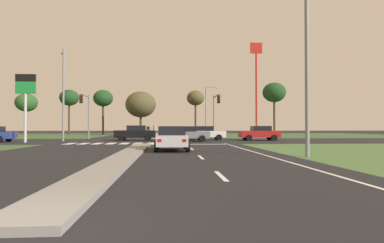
% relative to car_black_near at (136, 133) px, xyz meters
% --- Properties ---
extents(ground_plane, '(200.00, 200.00, 0.00)m').
position_rel_car_black_near_xyz_m(ground_plane, '(1.50, -1.46, -0.81)').
color(ground_plane, black).
extents(grass_verge_far_left, '(35.00, 35.00, 0.01)m').
position_rel_car_black_near_xyz_m(grass_verge_far_left, '(-24.00, 23.04, -0.81)').
color(grass_verge_far_left, '#385B2D').
rests_on(grass_verge_far_left, ground).
extents(grass_verge_far_right, '(35.00, 35.00, 0.01)m').
position_rel_car_black_near_xyz_m(grass_verge_far_right, '(27.00, 23.04, -0.81)').
color(grass_verge_far_right, '#385B2D').
rests_on(grass_verge_far_right, ground).
extents(median_island_near, '(1.20, 22.00, 0.14)m').
position_rel_car_black_near_xyz_m(median_island_near, '(1.50, -20.46, -0.74)').
color(median_island_near, gray).
rests_on(median_island_near, ground).
extents(median_island_far, '(1.20, 36.00, 0.14)m').
position_rel_car_black_near_xyz_m(median_island_far, '(1.50, 23.54, -0.74)').
color(median_island_far, gray).
rests_on(median_island_far, ground).
extents(lane_dash_near, '(0.14, 2.00, 0.01)m').
position_rel_car_black_near_xyz_m(lane_dash_near, '(5.00, -26.29, -0.81)').
color(lane_dash_near, silver).
rests_on(lane_dash_near, ground).
extents(lane_dash_second, '(0.14, 2.00, 0.01)m').
position_rel_car_black_near_xyz_m(lane_dash_second, '(5.00, -20.29, -0.81)').
color(lane_dash_second, silver).
rests_on(lane_dash_second, ground).
extents(lane_dash_third, '(0.14, 2.00, 0.01)m').
position_rel_car_black_near_xyz_m(lane_dash_third, '(5.00, -14.29, -0.81)').
color(lane_dash_third, silver).
rests_on(lane_dash_third, ground).
extents(edge_line_right, '(0.14, 24.00, 0.01)m').
position_rel_car_black_near_xyz_m(edge_line_right, '(8.35, -19.46, -0.81)').
color(edge_line_right, silver).
rests_on(edge_line_right, ground).
extents(stop_bar_near, '(6.40, 0.50, 0.01)m').
position_rel_car_black_near_xyz_m(stop_bar_near, '(5.30, -8.46, -0.81)').
color(stop_bar_near, silver).
rests_on(stop_bar_near, ground).
extents(crosswalk_bar_near, '(0.70, 2.80, 0.01)m').
position_rel_car_black_near_xyz_m(crosswalk_bar_near, '(-4.90, -6.66, -0.81)').
color(crosswalk_bar_near, silver).
rests_on(crosswalk_bar_near, ground).
extents(crosswalk_bar_second, '(0.70, 2.80, 0.01)m').
position_rel_car_black_near_xyz_m(crosswalk_bar_second, '(-3.75, -6.66, -0.81)').
color(crosswalk_bar_second, silver).
rests_on(crosswalk_bar_second, ground).
extents(crosswalk_bar_third, '(0.70, 2.80, 0.01)m').
position_rel_car_black_near_xyz_m(crosswalk_bar_third, '(-2.60, -6.66, -0.81)').
color(crosswalk_bar_third, silver).
rests_on(crosswalk_bar_third, ground).
extents(crosswalk_bar_fourth, '(0.70, 2.80, 0.01)m').
position_rel_car_black_near_xyz_m(crosswalk_bar_fourth, '(-1.45, -6.66, -0.81)').
color(crosswalk_bar_fourth, silver).
rests_on(crosswalk_bar_fourth, ground).
extents(crosswalk_bar_fifth, '(0.70, 2.80, 0.01)m').
position_rel_car_black_near_xyz_m(crosswalk_bar_fifth, '(-0.30, -6.66, -0.81)').
color(crosswalk_bar_fifth, silver).
rests_on(crosswalk_bar_fifth, ground).
extents(crosswalk_bar_sixth, '(0.70, 2.80, 0.01)m').
position_rel_car_black_near_xyz_m(crosswalk_bar_sixth, '(0.85, -6.66, -0.81)').
color(crosswalk_bar_sixth, silver).
rests_on(crosswalk_bar_sixth, ground).
extents(crosswalk_bar_seventh, '(0.70, 2.80, 0.01)m').
position_rel_car_black_near_xyz_m(crosswalk_bar_seventh, '(2.00, -6.66, -0.81)').
color(crosswalk_bar_seventh, silver).
rests_on(crosswalk_bar_seventh, ground).
extents(car_black_near, '(4.30, 2.03, 1.59)m').
position_rel_car_black_near_xyz_m(car_black_near, '(0.00, 0.00, 0.00)').
color(car_black_near, black).
rests_on(car_black_near, ground).
extents(car_silver_second, '(1.99, 4.14, 1.47)m').
position_rel_car_black_near_xyz_m(car_silver_second, '(3.69, -15.68, -0.06)').
color(car_silver_second, '#B7B7BC').
rests_on(car_silver_second, ground).
extents(car_teal_third, '(2.03, 4.26, 1.54)m').
position_rel_car_black_near_xyz_m(car_teal_third, '(-0.78, 26.66, -0.03)').
color(car_teal_third, '#19565B').
rests_on(car_teal_third, ground).
extents(car_red_fourth, '(4.26, 2.00, 1.55)m').
position_rel_car_black_near_xyz_m(car_red_fourth, '(13.29, -0.63, -0.02)').
color(car_red_fourth, '#A31919').
rests_on(car_red_fourth, ground).
extents(car_maroon_fifth, '(2.06, 4.18, 1.59)m').
position_rel_car_black_near_xyz_m(car_maroon_fifth, '(-0.69, 15.90, -0.00)').
color(car_maroon_fifth, maroon).
rests_on(car_maroon_fifth, ground).
extents(car_grey_seventh, '(4.40, 2.02, 1.50)m').
position_rel_car_black_near_xyz_m(car_grey_seventh, '(5.32, -2.87, -0.04)').
color(car_grey_seventh, slate).
rests_on(car_grey_seventh, ground).
extents(car_white_eighth, '(4.46, 1.97, 1.52)m').
position_rel_car_black_near_xyz_m(car_white_eighth, '(7.49, 0.69, -0.03)').
color(car_white_eighth, silver).
rests_on(car_white_eighth, ground).
extents(traffic_signal_far_left, '(0.32, 3.94, 5.31)m').
position_rel_car_black_near_xyz_m(traffic_signal_far_left, '(-6.10, 3.71, 2.81)').
color(traffic_signal_far_left, gray).
rests_on(traffic_signal_far_left, ground).
extents(traffic_signal_far_right, '(0.32, 4.41, 5.35)m').
position_rel_car_black_near_xyz_m(traffic_signal_far_right, '(9.10, 3.53, 2.87)').
color(traffic_signal_far_right, gray).
rests_on(traffic_signal_far_right, ground).
extents(street_lamp_near, '(1.88, 1.28, 8.93)m').
position_rel_car_black_near_xyz_m(street_lamp_near, '(10.30, -20.39, 4.18)').
color(street_lamp_near, gray).
rests_on(street_lamp_near, ground).
extents(street_lamp_second, '(0.94, 1.80, 9.44)m').
position_rel_car_black_near_xyz_m(street_lamp_second, '(-7.19, -1.11, 4.42)').
color(street_lamp_second, gray).
rests_on(street_lamp_second, ground).
extents(street_lamp_third, '(2.45, 0.28, 8.66)m').
position_rel_car_black_near_xyz_m(street_lamp_third, '(10.37, 23.08, 4.06)').
color(street_lamp_third, gray).
rests_on(street_lamp_third, ground).
extents(pedestrian_at_median, '(0.34, 0.34, 1.68)m').
position_rel_car_black_near_xyz_m(pedestrian_at_median, '(1.67, 7.99, 0.34)').
color(pedestrian_at_median, '#9E8966').
rests_on(pedestrian_at_median, median_island_far).
extents(fastfood_pole_sign, '(1.80, 0.40, 14.39)m').
position_rel_car_black_near_xyz_m(fastfood_pole_sign, '(16.96, 14.42, 9.44)').
color(fastfood_pole_sign, red).
rests_on(fastfood_pole_sign, ground).
extents(fuel_price_totem, '(1.80, 0.24, 6.32)m').
position_rel_car_black_near_xyz_m(fuel_price_totem, '(-9.69, -4.07, 3.81)').
color(fuel_price_totem, silver).
rests_on(fuel_price_totem, ground).
extents(treeline_near, '(4.03, 4.03, 7.78)m').
position_rel_car_black_near_xyz_m(treeline_near, '(-23.33, 29.21, 5.22)').
color(treeline_near, '#423323').
rests_on(treeline_near, ground).
extents(treeline_second, '(3.59, 3.59, 8.54)m').
position_rel_car_black_near_xyz_m(treeline_second, '(-15.31, 28.88, 6.14)').
color(treeline_second, '#423323').
rests_on(treeline_second, ground).
extents(treeline_third, '(3.68, 3.68, 8.47)m').
position_rel_car_black_near_xyz_m(treeline_third, '(-8.85, 28.30, 6.02)').
color(treeline_third, '#423323').
rests_on(treeline_third, ground).
extents(treeline_fourth, '(5.49, 5.49, 7.86)m').
position_rel_car_black_near_xyz_m(treeline_fourth, '(-1.50, 24.84, 4.70)').
color(treeline_fourth, '#423323').
rests_on(treeline_fourth, ground).
extents(treeline_fifth, '(3.36, 3.36, 8.45)m').
position_rel_car_black_near_xyz_m(treeline_fifth, '(8.69, 28.00, 6.12)').
color(treeline_fifth, '#423323').
rests_on(treeline_fifth, ground).
extents(treeline_sixth, '(4.34, 4.34, 9.80)m').
position_rel_car_black_near_xyz_m(treeline_sixth, '(23.34, 25.47, 7.08)').
color(treeline_sixth, '#423323').
rests_on(treeline_sixth, ground).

